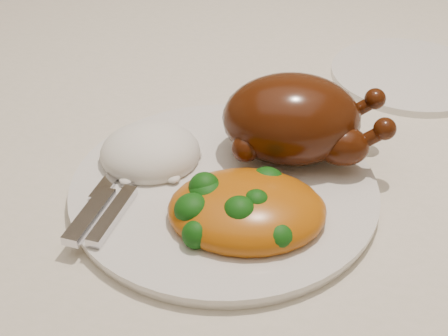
% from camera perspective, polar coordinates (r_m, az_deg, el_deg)
% --- Properties ---
extents(dining_table, '(1.60, 0.90, 0.76)m').
position_cam_1_polar(dining_table, '(0.84, -1.80, 0.16)').
color(dining_table, brown).
rests_on(dining_table, floor).
extents(tablecloth, '(1.73, 1.03, 0.18)m').
position_cam_1_polar(tablecloth, '(0.80, -1.90, 4.38)').
color(tablecloth, beige).
rests_on(tablecloth, dining_table).
extents(dinner_plate, '(0.35, 0.35, 0.01)m').
position_cam_1_polar(dinner_plate, '(0.63, 0.00, -1.94)').
color(dinner_plate, silver).
rests_on(dinner_plate, tablecloth).
extents(side_plate, '(0.22, 0.22, 0.01)m').
position_cam_1_polar(side_plate, '(0.87, 16.61, 8.19)').
color(side_plate, silver).
rests_on(side_plate, tablecloth).
extents(roast_chicken, '(0.18, 0.13, 0.09)m').
position_cam_1_polar(roast_chicken, '(0.65, 6.55, 4.47)').
color(roast_chicken, '#451807').
rests_on(roast_chicken, dinner_plate).
extents(rice_mound, '(0.13, 0.12, 0.05)m').
position_cam_1_polar(rice_mound, '(0.66, -6.74, 1.37)').
color(rice_mound, white).
rests_on(rice_mound, dinner_plate).
extents(mac_and_cheese, '(0.16, 0.14, 0.06)m').
position_cam_1_polar(mac_and_cheese, '(0.58, 2.28, -3.73)').
color(mac_and_cheese, '#B3660B').
rests_on(mac_and_cheese, dinner_plate).
extents(cutlery, '(0.04, 0.19, 0.01)m').
position_cam_1_polar(cutlery, '(0.61, -10.29, -2.70)').
color(cutlery, silver).
rests_on(cutlery, dinner_plate).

